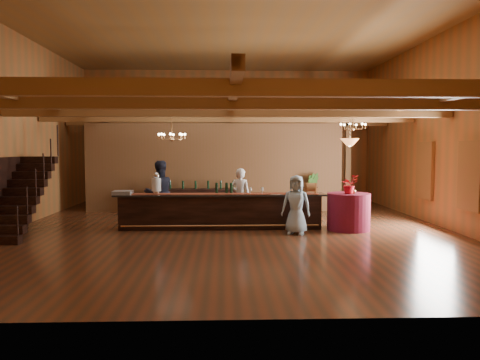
{
  "coord_description": "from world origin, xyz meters",
  "views": [
    {
      "loc": [
        -0.19,
        -12.98,
        2.26
      ],
      "look_at": [
        0.3,
        0.81,
        1.29
      ],
      "focal_mm": 35.0,
      "sensor_mm": 36.0,
      "label": 1
    }
  ],
  "objects_px": {
    "tasting_bar": "(221,211)",
    "bartender": "(240,196)",
    "round_table": "(349,212)",
    "guest": "(296,205)",
    "beverage_dispenser": "(156,184)",
    "backbar_shelf": "(196,201)",
    "staff_second": "(159,193)",
    "chandelier_right": "(353,126)",
    "raffle_drum": "(310,187)",
    "floor_plant": "(309,192)",
    "chandelier_left": "(172,136)",
    "pendant_lamp": "(350,142)"
  },
  "relations": [
    {
      "from": "beverage_dispenser",
      "to": "chandelier_left",
      "type": "xyz_separation_m",
      "value": [
        0.34,
        0.98,
        1.33
      ]
    },
    {
      "from": "round_table",
      "to": "chandelier_right",
      "type": "height_order",
      "value": "chandelier_right"
    },
    {
      "from": "guest",
      "to": "beverage_dispenser",
      "type": "bearing_deg",
      "value": -175.47
    },
    {
      "from": "beverage_dispenser",
      "to": "round_table",
      "type": "height_order",
      "value": "beverage_dispenser"
    },
    {
      "from": "raffle_drum",
      "to": "staff_second",
      "type": "distance_m",
      "value": 4.36
    },
    {
      "from": "staff_second",
      "to": "floor_plant",
      "type": "xyz_separation_m",
      "value": [
        4.87,
        2.67,
        -0.25
      ]
    },
    {
      "from": "round_table",
      "to": "bartender",
      "type": "relative_size",
      "value": 0.7
    },
    {
      "from": "beverage_dispenser",
      "to": "chandelier_right",
      "type": "bearing_deg",
      "value": 14.16
    },
    {
      "from": "chandelier_left",
      "to": "bartender",
      "type": "distance_m",
      "value": 2.7
    },
    {
      "from": "guest",
      "to": "floor_plant",
      "type": "relative_size",
      "value": 1.12
    },
    {
      "from": "round_table",
      "to": "guest",
      "type": "distance_m",
      "value": 1.66
    },
    {
      "from": "beverage_dispenser",
      "to": "bartender",
      "type": "relative_size",
      "value": 0.36
    },
    {
      "from": "beverage_dispenser",
      "to": "backbar_shelf",
      "type": "bearing_deg",
      "value": 73.25
    },
    {
      "from": "backbar_shelf",
      "to": "bartender",
      "type": "height_order",
      "value": "bartender"
    },
    {
      "from": "tasting_bar",
      "to": "raffle_drum",
      "type": "height_order",
      "value": "raffle_drum"
    },
    {
      "from": "beverage_dispenser",
      "to": "guest",
      "type": "height_order",
      "value": "beverage_dispenser"
    },
    {
      "from": "backbar_shelf",
      "to": "bartender",
      "type": "distance_m",
      "value": 2.81
    },
    {
      "from": "beverage_dispenser",
      "to": "chandelier_right",
      "type": "relative_size",
      "value": 0.75
    },
    {
      "from": "round_table",
      "to": "chandelier_left",
      "type": "bearing_deg",
      "value": 164.52
    },
    {
      "from": "raffle_drum",
      "to": "round_table",
      "type": "distance_m",
      "value": 1.23
    },
    {
      "from": "chandelier_left",
      "to": "beverage_dispenser",
      "type": "bearing_deg",
      "value": -108.91
    },
    {
      "from": "raffle_drum",
      "to": "pendant_lamp",
      "type": "relative_size",
      "value": 0.38
    },
    {
      "from": "backbar_shelf",
      "to": "tasting_bar",
      "type": "bearing_deg",
      "value": -74.62
    },
    {
      "from": "round_table",
      "to": "guest",
      "type": "relative_size",
      "value": 0.76
    },
    {
      "from": "beverage_dispenser",
      "to": "backbar_shelf",
      "type": "height_order",
      "value": "beverage_dispenser"
    },
    {
      "from": "round_table",
      "to": "bartender",
      "type": "height_order",
      "value": "bartender"
    },
    {
      "from": "raffle_drum",
      "to": "guest",
      "type": "xyz_separation_m",
      "value": [
        -0.53,
        -0.88,
        -0.38
      ]
    },
    {
      "from": "tasting_bar",
      "to": "beverage_dispenser",
      "type": "distance_m",
      "value": 1.93
    },
    {
      "from": "beverage_dispenser",
      "to": "pendant_lamp",
      "type": "xyz_separation_m",
      "value": [
        5.28,
        -0.39,
        1.15
      ]
    },
    {
      "from": "chandelier_right",
      "to": "bartender",
      "type": "xyz_separation_m",
      "value": [
        -3.54,
        -0.86,
        -2.09
      ]
    },
    {
      "from": "round_table",
      "to": "chandelier_left",
      "type": "height_order",
      "value": "chandelier_left"
    },
    {
      "from": "backbar_shelf",
      "to": "round_table",
      "type": "relative_size",
      "value": 2.57
    },
    {
      "from": "raffle_drum",
      "to": "guest",
      "type": "bearing_deg",
      "value": -121.42
    },
    {
      "from": "beverage_dispenser",
      "to": "chandelier_left",
      "type": "relative_size",
      "value": 0.75
    },
    {
      "from": "beverage_dispenser",
      "to": "chandelier_right",
      "type": "distance_m",
      "value": 6.3
    },
    {
      "from": "beverage_dispenser",
      "to": "bartender",
      "type": "xyz_separation_m",
      "value": [
        2.35,
        0.63,
        -0.43
      ]
    },
    {
      "from": "chandelier_left",
      "to": "guest",
      "type": "xyz_separation_m",
      "value": [
        3.41,
        -1.94,
        -1.82
      ]
    },
    {
      "from": "tasting_bar",
      "to": "bartender",
      "type": "height_order",
      "value": "bartender"
    },
    {
      "from": "round_table",
      "to": "chandelier_right",
      "type": "xyz_separation_m",
      "value": [
        0.61,
        1.88,
        2.41
      ]
    },
    {
      "from": "tasting_bar",
      "to": "floor_plant",
      "type": "relative_size",
      "value": 4.25
    },
    {
      "from": "tasting_bar",
      "to": "bartender",
      "type": "distance_m",
      "value": 0.95
    },
    {
      "from": "tasting_bar",
      "to": "beverage_dispenser",
      "type": "xyz_separation_m",
      "value": [
        -1.78,
        0.05,
        0.76
      ]
    },
    {
      "from": "round_table",
      "to": "bartender",
      "type": "distance_m",
      "value": 3.12
    },
    {
      "from": "staff_second",
      "to": "guest",
      "type": "distance_m",
      "value": 4.09
    },
    {
      "from": "round_table",
      "to": "staff_second",
      "type": "xyz_separation_m",
      "value": [
        -5.29,
        1.03,
        0.43
      ]
    },
    {
      "from": "tasting_bar",
      "to": "staff_second",
      "type": "relative_size",
      "value": 3.1
    },
    {
      "from": "chandelier_left",
      "to": "chandelier_right",
      "type": "relative_size",
      "value": 1.0
    },
    {
      "from": "round_table",
      "to": "pendant_lamp",
      "type": "xyz_separation_m",
      "value": [
        0.0,
        0.0,
        1.9
      ]
    },
    {
      "from": "round_table",
      "to": "floor_plant",
      "type": "distance_m",
      "value": 3.73
    },
    {
      "from": "chandelier_right",
      "to": "tasting_bar",
      "type": "bearing_deg",
      "value": -159.59
    }
  ]
}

